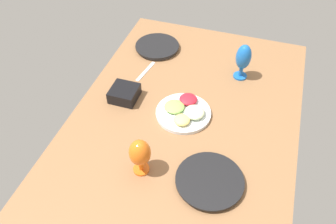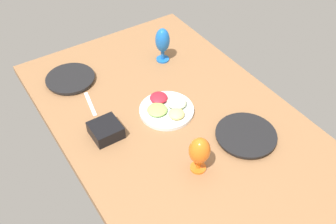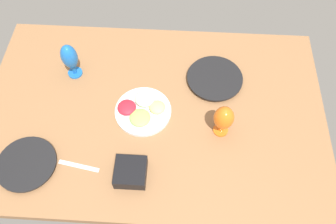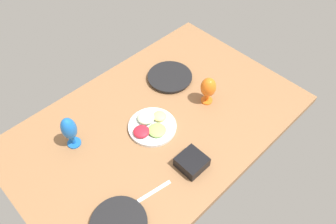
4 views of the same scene
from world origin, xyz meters
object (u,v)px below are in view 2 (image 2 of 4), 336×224
hurricane_glass_blue (163,42)px  hurricane_glass_orange (199,152)px  dinner_plate_left (70,79)px  square_bowl_black (106,130)px  dinner_plate_right (246,136)px  fruit_platter (167,108)px

hurricane_glass_blue → hurricane_glass_orange: 77.20cm
dinner_plate_left → square_bowl_black: (44.55, -1.61, 2.10)cm
dinner_plate_left → hurricane_glass_orange: hurricane_glass_orange is taller
dinner_plate_right → hurricane_glass_orange: hurricane_glass_orange is taller
dinner_plate_left → dinner_plate_right: size_ratio=0.93×
hurricane_glass_blue → dinner_plate_left: bearing=-101.9°
dinner_plate_left → dinner_plate_right: dinner_plate_right is taller
hurricane_glass_orange → square_bowl_black: 45.00cm
dinner_plate_left → fruit_platter: (46.35, 29.66, 0.70)cm
fruit_platter → hurricane_glass_orange: (35.99, -7.96, 8.72)cm
dinner_plate_left → hurricane_glass_orange: bearing=14.8°
dinner_plate_right → fruit_platter: fruit_platter is taller
square_bowl_black → hurricane_glass_orange: bearing=31.7°
dinner_plate_left → fruit_platter: fruit_platter is taller
hurricane_glass_blue → square_bowl_black: (34.02, -51.62, -8.63)cm
dinner_plate_right → hurricane_glass_blue: 70.24cm
hurricane_glass_orange → fruit_platter: bearing=167.5°
fruit_platter → square_bowl_black: (-1.80, -31.27, 1.40)cm
fruit_platter → hurricane_glass_blue: 42.40cm
hurricane_glass_orange → square_bowl_black: (-37.79, -23.31, -7.32)cm
dinner_plate_right → square_bowl_black: (-35.41, -51.31, 2.03)cm
fruit_platter → hurricane_glass_orange: hurricane_glass_orange is taller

